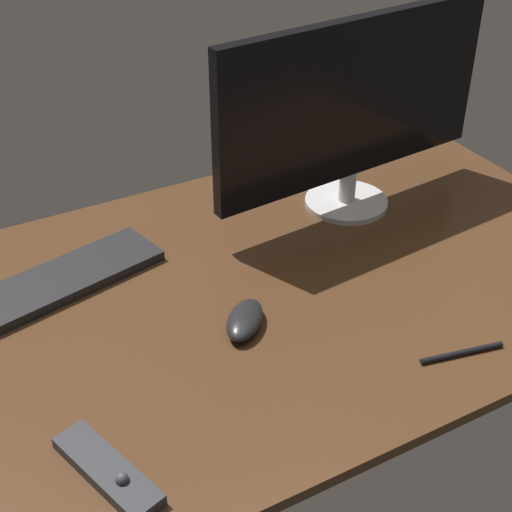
% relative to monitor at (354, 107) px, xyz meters
% --- Properties ---
extents(desk, '(1.40, 0.84, 0.02)m').
position_rel_monitor_xyz_m(desk, '(-0.29, -0.17, -0.23)').
color(desk, '#4C301C').
rests_on(desk, ground).
extents(monitor, '(0.63, 0.17, 0.40)m').
position_rel_monitor_xyz_m(monitor, '(0.00, 0.00, 0.00)').
color(monitor, silver).
rests_on(monitor, desk).
extents(keyboard, '(0.36, 0.19, 0.02)m').
position_rel_monitor_xyz_m(keyboard, '(-0.60, 0.01, -0.21)').
color(keyboard, black).
rests_on(keyboard, desk).
extents(computer_mouse, '(0.12, 0.12, 0.03)m').
position_rel_monitor_xyz_m(computer_mouse, '(-0.38, -0.25, -0.20)').
color(computer_mouse, black).
rests_on(computer_mouse, desk).
extents(media_remote, '(0.10, 0.19, 0.03)m').
position_rel_monitor_xyz_m(media_remote, '(-0.69, -0.44, -0.21)').
color(media_remote, '#2D2D33').
rests_on(media_remote, desk).
extents(pen, '(0.14, 0.04, 0.01)m').
position_rel_monitor_xyz_m(pen, '(-0.11, -0.48, -0.22)').
color(pen, black).
rests_on(pen, desk).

